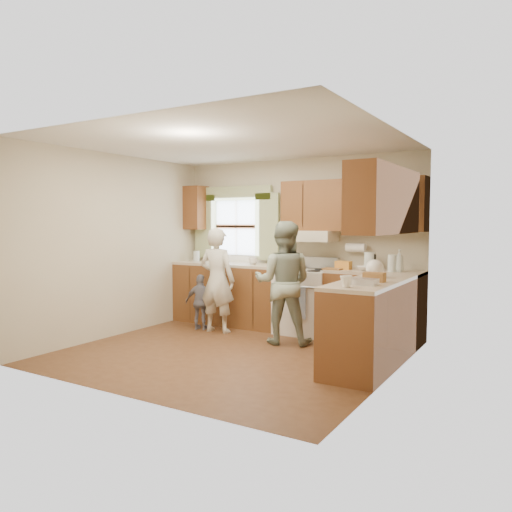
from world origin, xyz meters
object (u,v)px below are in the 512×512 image
Objects in this scene: woman_left at (217,280)px; child at (201,302)px; stove at (306,300)px; woman_right at (283,283)px.

child is at bearing -4.26° from woman_left.
stove is at bearing -156.58° from woman_left.
woman_left is 0.94× the size of woman_right.
stove is at bearing -172.49° from child.
woman_left is 1.12m from woman_right.
stove is 0.72× the size of woman_left.
woman_right is (0.00, -0.68, 0.33)m from stove.
child is (-1.41, 0.10, -0.39)m from woman_right.
woman_right is 1.46m from child.
child is at bearing -157.43° from stove.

